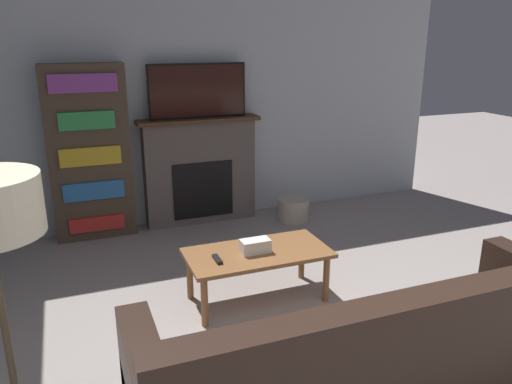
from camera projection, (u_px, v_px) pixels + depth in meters
The scene contains 9 objects.
wall_back at pixel (211, 95), 5.33m from camera, with size 5.50×0.06×2.70m.
fireplace at pixel (200, 170), 5.37m from camera, with size 1.29×0.28×1.14m.
tv at pixel (198, 91), 5.10m from camera, with size 1.02×0.03×0.56m.
couch at pixel (379, 372), 2.58m from camera, with size 2.52×0.86×0.91m.
coffee_table at pixel (258, 257), 3.78m from camera, with size 1.08×0.54×0.41m.
tissue_box at pixel (255, 246), 3.74m from camera, with size 0.22×0.12×0.10m.
remote_control at pixel (217, 259), 3.61m from camera, with size 0.04×0.15×0.02m.
bookshelf at pixel (90, 153), 4.89m from camera, with size 0.77×0.29×1.72m.
storage_basket at pixel (293, 209), 5.54m from camera, with size 0.35×0.35×0.24m.
Camera 1 is at (-1.50, -1.24, 1.97)m, focal length 35.00 mm.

